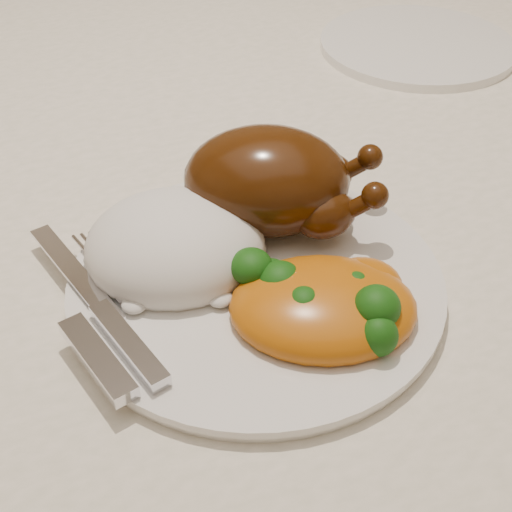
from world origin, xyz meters
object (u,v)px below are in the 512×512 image
object	(u,v)px
dining_table	(179,258)
dinner_plate	(256,284)
side_plate	(417,45)
roast_chicken	(272,181)

from	to	relation	value
dining_table	dinner_plate	size ratio (longest dim) A/B	6.17
dining_table	side_plate	world-z (taller)	side_plate
side_plate	roast_chicken	xyz separation A→B (m)	(-0.28, -0.26, 0.04)
dinner_plate	roast_chicken	world-z (taller)	roast_chicken
dinner_plate	side_plate	world-z (taller)	dinner_plate
dinner_plate	side_plate	bearing A→B (deg)	45.33
dinner_plate	roast_chicken	xyz separation A→B (m)	(0.03, 0.06, 0.04)
dinner_plate	dining_table	bearing A→B (deg)	95.17
dining_table	roast_chicken	distance (m)	0.20
dinner_plate	side_plate	size ratio (longest dim) A/B	1.17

